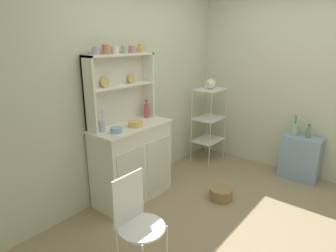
# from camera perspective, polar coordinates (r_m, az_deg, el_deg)

# --- Properties ---
(ground_plane) EXTENTS (3.84, 3.84, 0.00)m
(ground_plane) POSITION_cam_1_polar(r_m,az_deg,el_deg) (3.12, 16.86, -19.35)
(ground_plane) COLOR #998466
(ground_plane) RESTS_ON ground
(wall_back) EXTENTS (3.84, 0.05, 2.50)m
(wall_back) POSITION_cam_1_polar(r_m,az_deg,el_deg) (3.48, -6.81, 7.62)
(wall_back) COLOR beige
(wall_back) RESTS_ON ground
(wall_right) EXTENTS (0.05, 3.84, 2.50)m
(wall_right) POSITION_cam_1_polar(r_m,az_deg,el_deg) (4.14, 27.16, 7.37)
(wall_right) COLOR beige
(wall_right) RESTS_ON ground
(hutch_cabinet) EXTENTS (0.94, 0.45, 0.90)m
(hutch_cabinet) POSITION_cam_1_polar(r_m,az_deg,el_deg) (3.31, -7.21, -7.12)
(hutch_cabinet) COLOR white
(hutch_cabinet) RESTS_ON ground
(hutch_shelf_unit) EXTENTS (0.88, 0.18, 0.77)m
(hutch_shelf_unit) POSITION_cam_1_polar(r_m,az_deg,el_deg) (3.18, -9.87, 8.35)
(hutch_shelf_unit) COLOR silver
(hutch_shelf_unit) RESTS_ON hutch_cabinet
(bakers_rack) EXTENTS (0.47, 0.35, 1.12)m
(bakers_rack) POSITION_cam_1_polar(r_m,az_deg,el_deg) (4.30, 8.30, 2.06)
(bakers_rack) COLOR silver
(bakers_rack) RESTS_ON ground
(side_shelf_blue) EXTENTS (0.28, 0.48, 0.60)m
(side_shelf_blue) POSITION_cam_1_polar(r_m,az_deg,el_deg) (4.20, 25.19, -5.82)
(side_shelf_blue) COLOR #849EBC
(side_shelf_blue) RESTS_ON ground
(wire_chair) EXTENTS (0.36, 0.36, 0.85)m
(wire_chair) POSITION_cam_1_polar(r_m,az_deg,el_deg) (2.27, -6.46, -17.84)
(wire_chair) COLOR white
(wire_chair) RESTS_ON ground
(floor_basket) EXTENTS (0.27, 0.27, 0.14)m
(floor_basket) POSITION_cam_1_polar(r_m,az_deg,el_deg) (3.49, 10.63, -13.25)
(floor_basket) COLOR #93754C
(floor_basket) RESTS_ON ground
(cup_lilac_0) EXTENTS (0.08, 0.07, 0.08)m
(cup_lilac_0) POSITION_cam_1_polar(r_m,az_deg,el_deg) (2.92, -14.36, 14.54)
(cup_lilac_0) COLOR #B79ECC
(cup_lilac_0) RESTS_ON hutch_shelf_unit
(cup_terracotta_1) EXTENTS (0.09, 0.08, 0.09)m
(cup_terracotta_1) POSITION_cam_1_polar(r_m,az_deg,el_deg) (3.00, -12.40, 14.90)
(cup_terracotta_1) COLOR #C67556
(cup_terracotta_1) RESTS_ON hutch_shelf_unit
(cup_cream_2) EXTENTS (0.09, 0.08, 0.08)m
(cup_cream_2) POSITION_cam_1_polar(r_m,az_deg,el_deg) (3.08, -10.64, 14.89)
(cup_cream_2) COLOR silver
(cup_cream_2) RESTS_ON hutch_shelf_unit
(cup_sage_3) EXTENTS (0.08, 0.07, 0.08)m
(cup_sage_3) POSITION_cam_1_polar(r_m,az_deg,el_deg) (3.17, -8.74, 15.05)
(cup_sage_3) COLOR #9EB78E
(cup_sage_3) RESTS_ON hutch_shelf_unit
(cup_rose_4) EXTENTS (0.10, 0.08, 0.08)m
(cup_rose_4) POSITION_cam_1_polar(r_m,az_deg,el_deg) (3.25, -7.18, 15.13)
(cup_rose_4) COLOR #D17A84
(cup_rose_4) RESTS_ON hutch_shelf_unit
(cup_gold_5) EXTENTS (0.09, 0.08, 0.09)m
(cup_gold_5) POSITION_cam_1_polar(r_m,az_deg,el_deg) (3.34, -5.41, 15.37)
(cup_gold_5) COLOR #DBB760
(cup_gold_5) RESTS_ON hutch_shelf_unit
(bowl_mixing_large) EXTENTS (0.12, 0.12, 0.05)m
(bowl_mixing_large) POSITION_cam_1_polar(r_m,az_deg,el_deg) (2.93, -10.40, -0.81)
(bowl_mixing_large) COLOR #8EB2D1
(bowl_mixing_large) RESTS_ON hutch_cabinet
(bowl_floral_medium) EXTENTS (0.16, 0.16, 0.06)m
(bowl_floral_medium) POSITION_cam_1_polar(r_m,az_deg,el_deg) (3.10, -6.59, 0.46)
(bowl_floral_medium) COLOR #DBB760
(bowl_floral_medium) RESTS_ON hutch_cabinet
(jam_bottle) EXTENTS (0.06, 0.06, 0.22)m
(jam_bottle) POSITION_cam_1_polar(r_m,az_deg,el_deg) (3.43, -4.37, 3.16)
(jam_bottle) COLOR #B74C47
(jam_bottle) RESTS_ON hutch_cabinet
(utensil_jar) EXTENTS (0.08, 0.08, 0.23)m
(utensil_jar) POSITION_cam_1_polar(r_m,az_deg,el_deg) (2.99, -13.39, 0.03)
(utensil_jar) COLOR #B2B7C6
(utensil_jar) RESTS_ON hutch_cabinet
(porcelain_teapot) EXTENTS (0.24, 0.15, 0.17)m
(porcelain_teapot) POSITION_cam_1_polar(r_m,az_deg,el_deg) (4.20, 8.57, 8.41)
(porcelain_teapot) COLOR white
(porcelain_teapot) RESTS_ON bakers_rack
(flower_vase) EXTENTS (0.10, 0.10, 0.29)m
(flower_vase) POSITION_cam_1_polar(r_m,az_deg,el_deg) (4.10, 24.26, -0.44)
(flower_vase) COLOR #9EB78E
(flower_vase) RESTS_ON side_shelf_blue
(oil_bottle) EXTENTS (0.06, 0.06, 0.18)m
(oil_bottle) POSITION_cam_1_polar(r_m,az_deg,el_deg) (4.07, 26.48, -1.16)
(oil_bottle) COLOR #6B8C60
(oil_bottle) RESTS_ON side_shelf_blue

